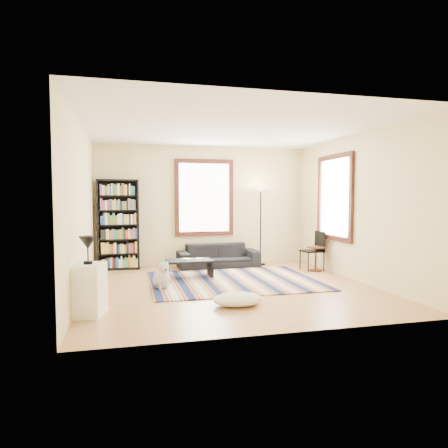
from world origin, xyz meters
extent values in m
cube|color=tan|center=(0.00, 0.00, -0.05)|extent=(5.00, 5.00, 0.10)
cube|color=white|center=(0.00, 0.00, 2.85)|extent=(5.00, 5.00, 0.10)
cube|color=beige|center=(0.00, 2.55, 1.40)|extent=(5.00, 0.10, 2.80)
cube|color=beige|center=(0.00, -2.55, 1.40)|extent=(5.00, 0.10, 2.80)
cube|color=beige|center=(-2.55, 0.00, 1.40)|extent=(0.10, 5.00, 2.80)
cube|color=beige|center=(2.55, 0.00, 1.40)|extent=(0.10, 5.00, 2.80)
cube|color=white|center=(0.00, 2.47, 1.60)|extent=(1.20, 0.06, 1.60)
cube|color=white|center=(2.47, 0.80, 1.60)|extent=(0.06, 1.20, 1.60)
cube|color=#0D1C45|center=(0.18, 0.50, 0.01)|extent=(3.16, 2.52, 0.02)
imported|color=black|center=(0.24, 2.05, 0.27)|extent=(0.76, 1.86, 0.54)
cube|color=black|center=(-1.97, 2.32, 1.00)|extent=(0.90, 0.30, 2.00)
cube|color=black|center=(-0.59, 1.02, 0.18)|extent=(0.98, 0.67, 0.36)
imported|color=beige|center=(-0.69, 1.02, 0.37)|extent=(0.26, 0.24, 0.02)
imported|color=beige|center=(-0.44, 1.07, 0.37)|extent=(0.17, 0.21, 0.01)
ellipsoid|color=beige|center=(-0.20, -1.19, 0.09)|extent=(0.75, 0.57, 0.19)
cylinder|color=#3F190F|center=(2.20, 1.09, 0.27)|extent=(0.53, 0.53, 0.54)
cube|color=black|center=(2.15, 1.17, 0.43)|extent=(0.45, 0.43, 0.86)
cube|color=white|center=(-2.30, -1.18, 0.35)|extent=(0.48, 0.57, 0.70)
camera|label=1|loc=(-1.78, -6.80, 1.59)|focal=32.00mm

